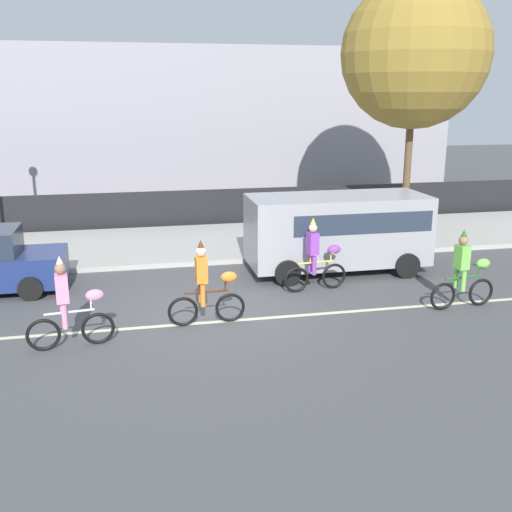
% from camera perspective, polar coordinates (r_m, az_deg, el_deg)
% --- Properties ---
extents(ground_plane, '(80.00, 80.00, 0.00)m').
position_cam_1_polar(ground_plane, '(13.93, -4.15, -5.54)').
color(ground_plane, '#4C4C4F').
extents(road_centre_line, '(36.00, 0.14, 0.01)m').
position_cam_1_polar(road_centre_line, '(13.47, -3.86, -6.27)').
color(road_centre_line, beige).
rests_on(road_centre_line, ground).
extents(sidewalk_curb, '(60.00, 5.00, 0.15)m').
position_cam_1_polar(sidewalk_curb, '(20.08, -6.70, 1.18)').
color(sidewalk_curb, '#ADAAA3').
rests_on(sidewalk_curb, ground).
extents(fence_line, '(40.00, 0.08, 1.40)m').
position_cam_1_polar(fence_line, '(22.77, -7.45, 4.45)').
color(fence_line, black).
rests_on(fence_line, ground).
extents(building_backdrop, '(28.00, 8.00, 6.96)m').
position_cam_1_polar(building_backdrop, '(30.96, -9.99, 12.40)').
color(building_backdrop, '#99939E').
rests_on(building_backdrop, ground).
extents(parade_cyclist_pink, '(1.72, 0.51, 1.92)m').
position_cam_1_polar(parade_cyclist_pink, '(12.43, -17.32, -4.72)').
color(parade_cyclist_pink, black).
rests_on(parade_cyclist_pink, ground).
extents(parade_cyclist_orange, '(1.72, 0.50, 1.92)m').
position_cam_1_polar(parade_cyclist_orange, '(13.09, -4.69, -3.03)').
color(parade_cyclist_orange, black).
rests_on(parade_cyclist_orange, ground).
extents(parade_cyclist_purple, '(1.72, 0.50, 1.92)m').
position_cam_1_polar(parade_cyclist_purple, '(15.36, 5.77, -0.27)').
color(parade_cyclist_purple, black).
rests_on(parade_cyclist_purple, ground).
extents(parade_cyclist_lime, '(1.72, 0.50, 1.92)m').
position_cam_1_polar(parade_cyclist_lime, '(14.86, 19.24, -1.61)').
color(parade_cyclist_lime, black).
rests_on(parade_cyclist_lime, ground).
extents(parked_van_grey, '(5.00, 2.22, 2.18)m').
position_cam_1_polar(parked_van_grey, '(17.02, 7.98, 2.72)').
color(parked_van_grey, '#99999E').
rests_on(parked_van_grey, ground).
extents(street_tree_near_lamp, '(4.76, 4.76, 8.37)m').
position_cam_1_polar(street_tree_near_lamp, '(20.84, 14.90, 18.10)').
color(street_tree_near_lamp, brown).
rests_on(street_tree_near_lamp, sidewalk_curb).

